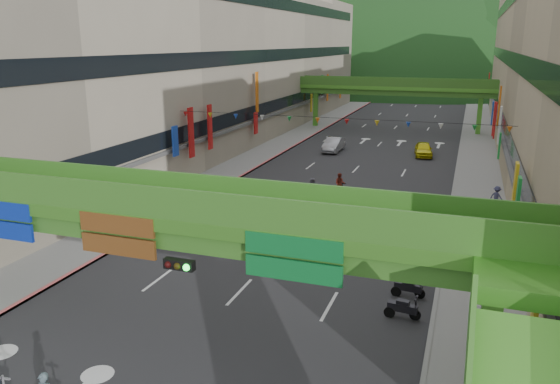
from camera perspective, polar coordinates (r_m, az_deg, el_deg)
road_slab at (r=62.19m, az=9.77°, el=4.32°), size 18.00×140.00×0.02m
sidewalk_left at (r=64.84m, az=0.13°, el=5.05°), size 4.00×140.00×0.15m
sidewalk_right at (r=61.41m, az=19.95°, el=3.53°), size 4.00×140.00×0.15m
curb_left at (r=64.25m, az=1.73°, el=4.96°), size 0.20×140.00×0.18m
curb_right at (r=61.40m, az=18.19°, el=3.70°), size 0.20×140.00×0.18m
building_row_left at (r=66.83m, az=-6.49°, el=13.37°), size 12.80×95.00×19.00m
overpass_near at (r=19.17m, az=-9.86°, el=-4.82°), size 28.00×12.27×7.10m
overpass_far at (r=76.18m, az=11.91°, el=10.33°), size 28.00×2.20×7.10m
hill_left at (r=172.48m, az=11.10°, el=11.25°), size 168.00×140.00×112.00m
hill_right at (r=191.24m, az=24.15°, el=10.60°), size 208.00×176.00×128.00m
bunting_string at (r=41.86m, az=5.46°, el=7.40°), size 26.00×0.36×0.47m
scooter_rider_mid at (r=42.50m, az=6.27°, el=0.70°), size 0.87×1.60×1.98m
scooter_rider_far at (r=40.63m, az=3.40°, el=0.08°), size 0.89×1.60×2.03m
parked_scooter_row at (r=28.96m, az=13.76°, el=-7.89°), size 1.60×9.40×1.08m
car_silver at (r=60.76m, az=5.63°, el=4.94°), size 1.69×4.71×1.54m
car_yellow at (r=59.92m, az=14.76°, el=4.33°), size 2.32×4.55×1.48m
pedestrian_red at (r=34.06m, az=21.42°, el=-4.52°), size 0.91×0.82×1.53m
pedestrian_dark at (r=34.67m, az=20.95°, el=-4.10°), size 0.95×0.45×1.57m
pedestrian_blue at (r=42.56m, az=21.68°, el=-0.65°), size 0.86×0.78×1.55m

